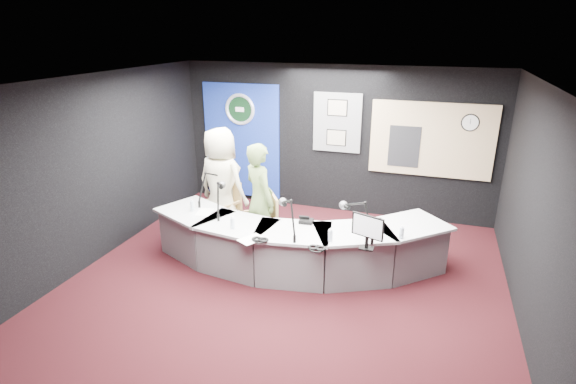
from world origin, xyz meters
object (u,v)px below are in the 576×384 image
(broadcast_desk, at_px, (292,244))
(person_woman, at_px, (260,200))
(armchair_left, at_px, (223,209))
(person_man, at_px, (221,184))
(armchair_right, at_px, (260,223))

(broadcast_desk, height_order, person_woman, person_woman)
(broadcast_desk, height_order, armchair_left, armchair_left)
(armchair_left, xyz_separation_m, person_woman, (0.85, -0.38, 0.41))
(armchair_left, height_order, person_man, person_man)
(armchair_right, bearing_deg, person_woman, 0.00)
(armchair_left, bearing_deg, person_man, 0.00)
(person_man, bearing_deg, armchair_left, -0.00)
(person_man, bearing_deg, armchair_right, 168.27)
(broadcast_desk, relative_size, person_man, 2.36)
(armchair_left, distance_m, person_woman, 1.01)
(broadcast_desk, relative_size, armchair_right, 4.47)
(armchair_left, relative_size, person_woman, 0.55)
(armchair_left, height_order, armchair_right, armchair_right)
(armchair_left, height_order, person_woman, person_woman)
(armchair_left, bearing_deg, broadcast_desk, -1.52)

